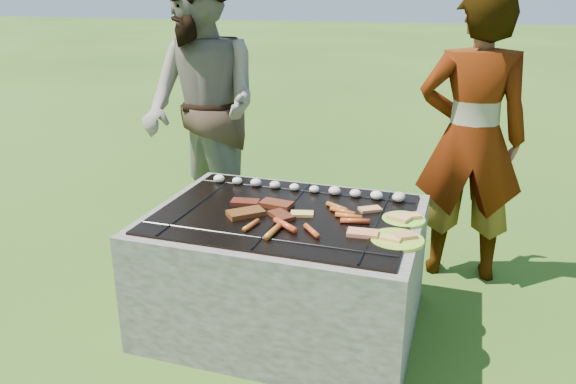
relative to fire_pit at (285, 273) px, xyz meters
name	(u,v)px	position (x,y,z in m)	size (l,w,h in m)	color
lawn	(285,321)	(0.00, 0.00, -0.28)	(60.00, 60.00, 0.00)	#294B12
fire_pit	(285,273)	(0.00, 0.00, 0.00)	(1.30, 1.00, 0.62)	#A0998E
mushrooms	(316,189)	(0.07, 0.32, 0.35)	(1.06, 0.09, 0.04)	white
pork_slabs	(260,209)	(-0.12, -0.02, 0.34)	(0.38, 0.31, 0.03)	maroon
sausages	(312,221)	(0.16, -0.10, 0.34)	(0.53, 0.50, 0.03)	#C76820
bread_on_grate	(348,222)	(0.32, -0.04, 0.34)	(0.45, 0.40, 0.02)	#F2C17B
plate_far	(404,219)	(0.56, 0.10, 0.33)	(0.26, 0.26, 0.03)	#D4FF3C
plate_near	(397,239)	(0.56, -0.14, 0.33)	(0.31, 0.31, 0.03)	#BCCF31
cook	(471,139)	(0.83, 0.85, 0.56)	(0.61, 0.40, 1.67)	gray
bystander	(201,111)	(-0.83, 0.80, 0.62)	(0.88, 0.69, 1.81)	gray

